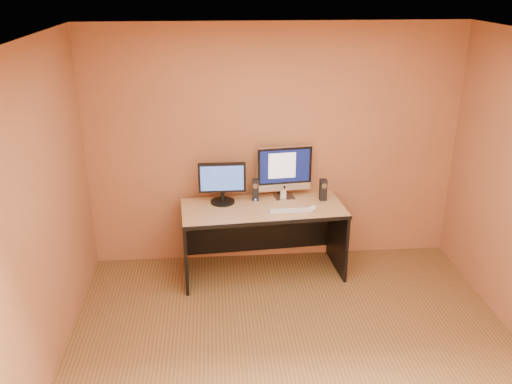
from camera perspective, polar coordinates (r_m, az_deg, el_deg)
floor at (r=4.69m, az=4.62°, el=-18.21°), size 4.00×4.00×0.00m
walls at (r=3.98m, az=5.18°, el=-3.75°), size 4.00×4.00×2.60m
ceiling at (r=3.62m, az=5.90°, el=15.14°), size 4.00×4.00×0.00m
desk at (r=5.78m, az=0.73°, el=-5.14°), size 1.73×0.86×0.78m
imac at (r=5.76m, az=3.06°, el=2.06°), size 0.62×0.28×0.58m
second_monitor at (r=5.66m, az=-3.58°, el=0.93°), size 0.50×0.25×0.44m
speaker_left at (r=5.76m, az=-0.05°, el=0.23°), size 0.08×0.08×0.23m
speaker_right at (r=5.80m, az=7.08°, el=0.24°), size 0.08×0.08×0.23m
keyboard at (r=5.52m, az=3.74°, el=-1.99°), size 0.46×0.14×0.02m
mouse at (r=5.60m, az=6.05°, el=-1.61°), size 0.06×0.11×0.04m
cable_a at (r=5.95m, az=3.09°, el=-0.20°), size 0.12×0.21×0.01m
cable_b at (r=5.97m, az=2.33°, el=-0.12°), size 0.10×0.17×0.01m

